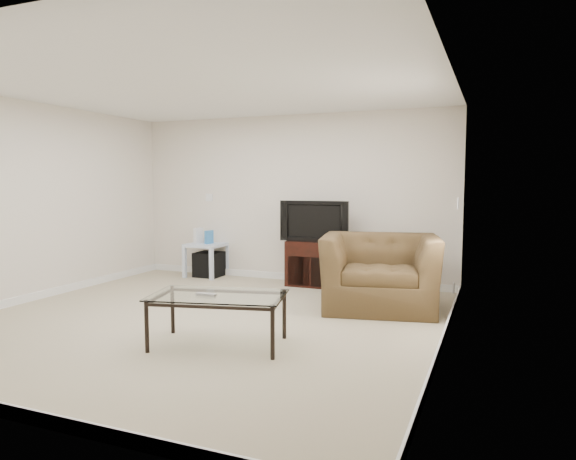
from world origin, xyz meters
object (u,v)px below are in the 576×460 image
at_px(tv_stand, 316,263).
at_px(recliner, 380,259).
at_px(coffee_table, 218,320).
at_px(television, 316,221).
at_px(side_table, 207,260).
at_px(subwoofer, 209,265).

height_order(tv_stand, recliner, recliner).
bearing_deg(tv_stand, coffee_table, -88.58).
bearing_deg(recliner, television, 127.94).
distance_m(tv_stand, coffee_table, 2.97).
height_order(side_table, recliner, recliner).
bearing_deg(subwoofer, television, -1.70).
distance_m(subwoofer, coffee_table, 3.54).
xyz_separation_m(tv_stand, recliner, (1.14, -1.01, 0.26)).
height_order(television, recliner, television).
bearing_deg(recliner, coffee_table, -130.17).
xyz_separation_m(television, side_table, (-1.85, 0.03, -0.68)).
bearing_deg(television, side_table, 177.22).
xyz_separation_m(television, coffee_table, (0.07, -2.94, -0.71)).
relative_size(tv_stand, recliner, 0.58).
bearing_deg(coffee_table, tv_stand, 91.41).
xyz_separation_m(tv_stand, television, (-0.00, -0.03, 0.62)).
relative_size(subwoofer, coffee_table, 0.33).
bearing_deg(recliner, side_table, 149.82).
bearing_deg(subwoofer, tv_stand, -0.66).
height_order(television, subwoofer, television).
relative_size(tv_stand, subwoofer, 1.98).
bearing_deg(side_table, tv_stand, 0.00).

